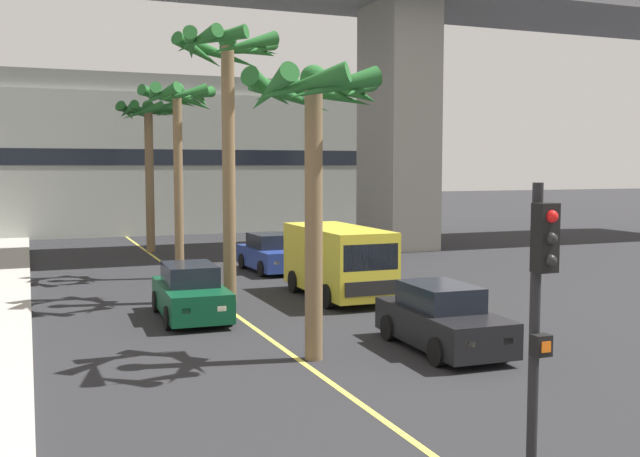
% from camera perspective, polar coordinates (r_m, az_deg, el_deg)
% --- Properties ---
extents(lane_stripe_center, '(0.14, 56.00, 0.01)m').
position_cam_1_polar(lane_stripe_center, '(25.12, -8.48, -5.23)').
color(lane_stripe_center, '#DBCC4C').
rests_on(lane_stripe_center, ground).
extents(pier_building_backdrop, '(36.86, 8.04, 10.13)m').
position_cam_1_polar(pier_building_backdrop, '(50.97, -15.41, 5.39)').
color(pier_building_backdrop, '#ADB2A8').
rests_on(pier_building_backdrop, ground).
extents(car_queue_front, '(1.96, 4.16, 1.56)m').
position_cam_1_polar(car_queue_front, '(17.97, 9.39, -6.96)').
color(car_queue_front, black).
rests_on(car_queue_front, ground).
extents(car_queue_second, '(1.93, 4.15, 1.56)m').
position_cam_1_polar(car_queue_second, '(30.74, -3.86, -1.98)').
color(car_queue_second, navy).
rests_on(car_queue_second, ground).
extents(car_queue_third, '(1.95, 4.16, 1.56)m').
position_cam_1_polar(car_queue_third, '(21.61, -9.97, -4.97)').
color(car_queue_third, '#0C4728').
rests_on(car_queue_third, ground).
extents(delivery_van, '(2.18, 5.26, 2.36)m').
position_cam_1_polar(delivery_van, '(24.39, 1.37, -2.43)').
color(delivery_van, yellow).
rests_on(delivery_van, ground).
extents(traffic_light_median_near, '(0.24, 0.37, 4.20)m').
position_cam_1_polar(traffic_light_median_near, '(8.60, 16.56, -6.54)').
color(traffic_light_median_near, black).
rests_on(traffic_light_median_near, ground).
extents(palm_tree_near_median, '(3.29, 3.33, 7.66)m').
position_cam_1_polar(palm_tree_near_median, '(38.42, -13.09, 7.50)').
color(palm_tree_near_median, brown).
rests_on(palm_tree_near_median, ground).
extents(palm_tree_mid_median, '(3.02, 3.03, 7.57)m').
position_cam_1_polar(palm_tree_mid_median, '(29.18, -10.95, 8.49)').
color(palm_tree_mid_median, brown).
rests_on(palm_tree_mid_median, ground).
extents(palm_tree_far_median, '(3.31, 3.31, 6.60)m').
position_cam_1_polar(palm_tree_far_median, '(16.46, -0.46, 8.32)').
color(palm_tree_far_median, brown).
rests_on(palm_tree_far_median, ground).
extents(palm_tree_farthest_median, '(3.53, 3.56, 8.67)m').
position_cam_1_polar(palm_tree_farthest_median, '(24.01, -7.16, 11.32)').
color(palm_tree_farthest_median, brown).
rests_on(palm_tree_farthest_median, ground).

